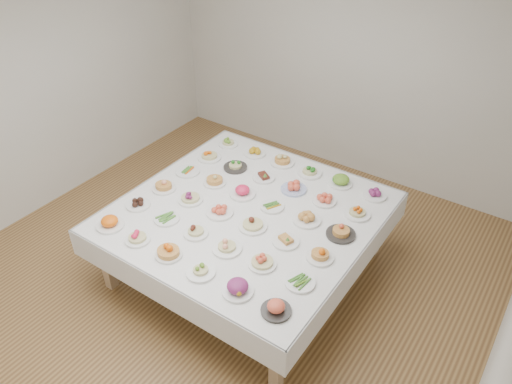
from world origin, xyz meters
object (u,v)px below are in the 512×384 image
Objects in this scene: dish_0 at (109,221)px; dish_18 at (188,171)px; dish_35 at (375,193)px; display_table at (247,216)px.

dish_0 reaches higher than dish_18.
dish_18 is at bearing -158.36° from dish_35.
display_table is at bearing 45.35° from dish_0.
dish_0 is at bearing -89.10° from dish_18.
dish_18 is 1.94m from dish_35.
dish_35 is at bearing 45.20° from dish_0.
display_table is 9.26× the size of dish_0.
dish_18 is at bearing 90.90° from dish_0.
dish_0 is 1.07× the size of dish_35.
dish_0 is 2.54m from dish_35.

